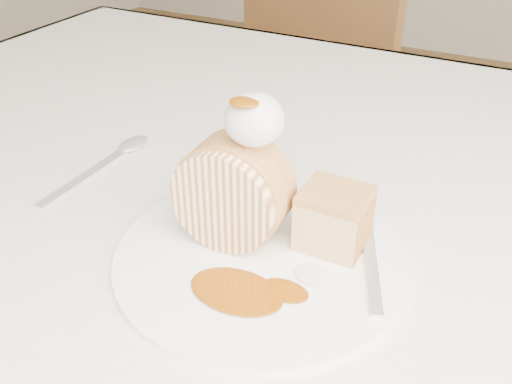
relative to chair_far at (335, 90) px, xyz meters
The scene contains 10 objects.
table 0.90m from the chair_far, 70.53° to the right, with size 1.40×0.90×0.75m.
chair_far is the anchor object (origin of this frame).
plate 1.06m from the chair_far, 73.68° to the right, with size 0.26×0.26×0.01m, color white.
roulade_slice 1.06m from the chair_far, 75.32° to the right, with size 0.09×0.09×0.05m, color #FFE1B1.
cake_chunk 1.05m from the chair_far, 70.31° to the right, with size 0.06×0.05×0.05m, color tan.
whipped_cream 1.08m from the chair_far, 74.27° to the right, with size 0.05×0.05×0.04m, color white.
caramel_drizzle 1.10m from the chair_far, 74.58° to the right, with size 0.02×0.02×0.01m, color #793905.
caramel_pool 1.12m from the chair_far, 74.19° to the right, with size 0.08×0.05×0.00m, color #793905, non-canonical shape.
fork 1.08m from the chair_far, 68.44° to the right, with size 0.02×0.15×0.00m, color silver.
spoon 1.00m from the chair_far, 86.43° to the right, with size 0.02×0.16×0.00m, color silver.
Camera 1 is at (0.17, -0.30, 1.07)m, focal length 40.00 mm.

